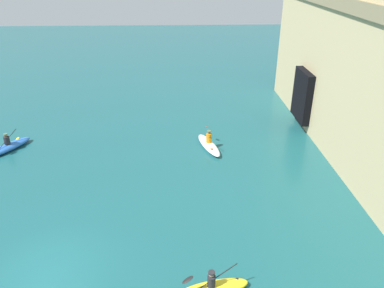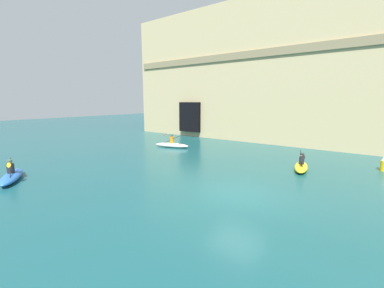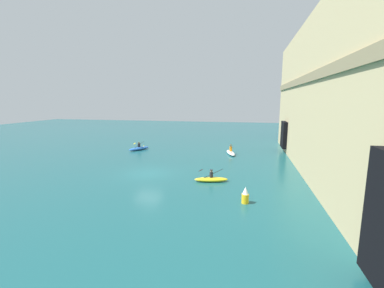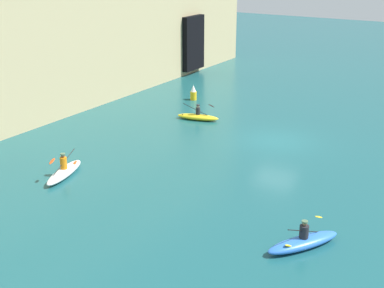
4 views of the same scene
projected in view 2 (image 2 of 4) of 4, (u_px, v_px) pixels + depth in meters
name	position (u px, v px, depth m)	size (l,w,h in m)	color
ground_plane	(237.00, 194.00, 11.84)	(120.00, 120.00, 0.00)	#195156
cliff_bluff	(326.00, 70.00, 24.30)	(43.71, 7.37, 14.22)	tan
kayak_white	(172.00, 145.00, 23.56)	(3.34, 1.65, 1.22)	white
kayak_blue	(11.00, 176.00, 13.81)	(3.18, 2.36, 1.14)	blue
kayak_yellow	(301.00, 166.00, 15.94)	(1.39, 2.93, 1.14)	yellow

